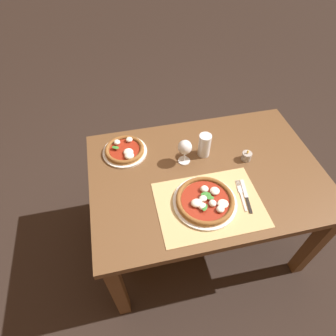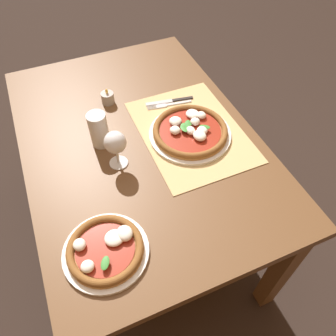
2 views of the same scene
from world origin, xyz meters
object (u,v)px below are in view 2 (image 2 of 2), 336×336
Objects in this scene: wine_glass at (115,144)px; votive_candle at (108,98)px; fork at (169,105)px; pizza_far at (106,249)px; pizza_near at (190,131)px; pint_glass at (99,130)px; knife at (169,101)px.

wine_glass is 2.15× the size of votive_candle.
fork is (0.23, -0.30, -0.10)m from wine_glass.
wine_glass reaches higher than pizza_far.
pizza_near is 0.32m from wine_glass.
pizza_far is at bearing 166.02° from pint_glass.
wine_glass is at bearing 169.59° from votive_candle.
fork is at bearing -72.77° from pint_glass.
wine_glass is 0.14m from pint_glass.
wine_glass reaches higher than knife.
votive_candle is at bearing 36.71° from pizza_near.
fork is at bearing 1.53° from pizza_near.
pint_glass is 2.01× the size of votive_candle.
votive_candle is (0.69, -0.21, 0.00)m from pizza_far.
pizza_near is at bearing -143.29° from votive_candle.
votive_candle is (0.33, 0.24, 0.00)m from pizza_near.
wine_glass is at bearing 128.75° from knife.
fork is 0.93× the size of knife.
pizza_near is 1.65× the size of fork.
wine_glass is at bearing -166.57° from pint_glass.
pizza_far is 0.74m from knife.
wine_glass reaches higher than pint_glass.
pizza_far is 3.68× the size of votive_candle.
knife is at bearing -70.02° from pint_glass.
pizza_near is at bearing -84.48° from wine_glass.
knife is at bearing -38.36° from pizza_far.
fork is at bearing -38.76° from pizza_far.
pizza_near reaches higher than fork.
votive_candle is (0.10, 0.25, 0.02)m from knife.
wine_glass is 0.42m from knife.
pizza_near is 0.22m from knife.
pint_glass is (0.45, -0.11, 0.05)m from pizza_far.
wine_glass is 0.37m from votive_candle.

